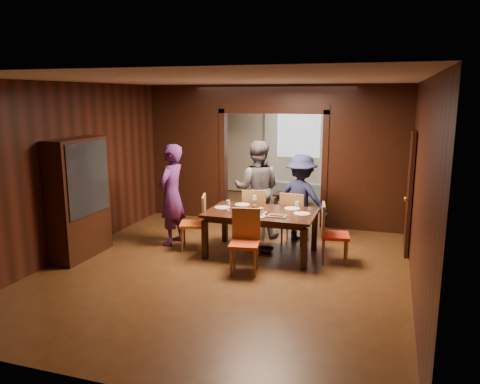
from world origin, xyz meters
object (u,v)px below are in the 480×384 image
(person_navy, at_px, (301,198))
(chair_far_l, at_px, (254,213))
(hutch, at_px, (79,198))
(chair_left, at_px, (193,222))
(chair_right, at_px, (335,234))
(sofa, at_px, (299,191))
(person_purple, at_px, (171,195))
(person_grey, at_px, (257,189))
(coffee_table, at_px, (291,202))
(chair_far_r, at_px, (294,217))
(dining_table, at_px, (261,233))
(chair_near, at_px, (244,242))

(person_navy, bearing_deg, chair_far_l, 25.91)
(chair_far_l, relative_size, hutch, 0.48)
(chair_left, xyz_separation_m, chair_right, (2.47, 0.09, 0.00))
(sofa, height_order, chair_right, chair_right)
(person_purple, xyz_separation_m, person_grey, (1.33, 0.96, 0.01))
(coffee_table, distance_m, chair_far_l, 2.42)
(person_purple, distance_m, chair_left, 0.66)
(chair_right, xyz_separation_m, chair_far_r, (-0.84, 0.79, 0.00))
(chair_right, bearing_deg, person_purple, 79.36)
(chair_far_l, bearing_deg, person_navy, 175.94)
(hutch, bearing_deg, person_navy, 30.99)
(dining_table, distance_m, chair_right, 1.25)
(sofa, relative_size, chair_near, 1.85)
(person_purple, distance_m, person_grey, 1.64)
(coffee_table, bearing_deg, chair_left, -107.75)
(coffee_table, distance_m, chair_left, 3.51)
(person_purple, relative_size, dining_table, 1.00)
(dining_table, relative_size, coffee_table, 2.28)
(person_grey, height_order, person_navy, person_grey)
(chair_far_r, relative_size, hutch, 0.48)
(person_navy, relative_size, chair_near, 1.67)
(chair_near, bearing_deg, chair_right, 25.07)
(person_grey, xyz_separation_m, chair_far_l, (-0.00, -0.16, -0.44))
(person_navy, xyz_separation_m, coffee_table, (-0.65, 2.25, -0.61))
(dining_table, bearing_deg, chair_far_l, 113.42)
(coffee_table, xyz_separation_m, chair_near, (0.14, -4.13, 0.28))
(chair_far_r, bearing_deg, hutch, 32.42)
(chair_left, bearing_deg, chair_near, 38.67)
(person_grey, bearing_deg, chair_far_l, 81.64)
(coffee_table, height_order, chair_left, chair_left)
(person_purple, bearing_deg, chair_left, 76.37)
(dining_table, bearing_deg, chair_right, 0.44)
(dining_table, distance_m, chair_left, 1.24)
(person_grey, relative_size, chair_far_l, 1.91)
(chair_far_l, bearing_deg, chair_right, 138.70)
(sofa, height_order, chair_left, chair_left)
(person_purple, bearing_deg, sofa, 164.35)
(person_purple, xyz_separation_m, chair_near, (1.68, -0.95, -0.43))
(person_purple, height_order, chair_near, person_purple)
(person_purple, bearing_deg, chair_far_r, 113.06)
(hutch, bearing_deg, sofa, 63.34)
(person_grey, distance_m, chair_far_l, 0.47)
(chair_right, bearing_deg, coffee_table, 13.96)
(person_grey, relative_size, hutch, 0.93)
(chair_right, distance_m, chair_far_l, 1.83)
(chair_far_r, distance_m, chair_near, 1.73)
(chair_far_r, bearing_deg, chair_near, 79.14)
(chair_left, xyz_separation_m, chair_far_l, (0.85, 0.94, 0.00))
(sofa, bearing_deg, person_purple, 75.57)
(person_navy, bearing_deg, chair_left, 48.94)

